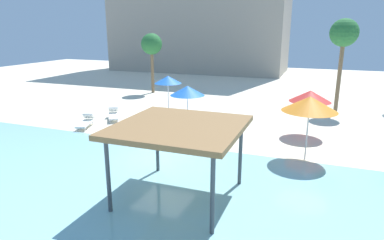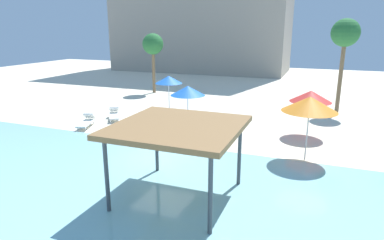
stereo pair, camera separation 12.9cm
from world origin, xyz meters
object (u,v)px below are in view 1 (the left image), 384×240
beach_umbrella_red_3 (310,96)px  lounge_chair_1 (212,140)px  beach_umbrella_orange_5 (310,104)px  palm_tree_2 (344,35)px  lounge_chair_3 (113,114)px  lounge_chair_0 (86,122)px  palm_tree_1 (152,45)px  beach_umbrella_blue_0 (187,91)px  beach_umbrella_blue_4 (168,80)px  shade_pavilion (179,129)px

beach_umbrella_red_3 → lounge_chair_1: 6.04m
beach_umbrella_orange_5 → palm_tree_2: bearing=81.4°
beach_umbrella_red_3 → lounge_chair_3: bearing=-175.4°
lounge_chair_0 → palm_tree_1: 12.43m
beach_umbrella_blue_0 → beach_umbrella_blue_4: 4.83m
beach_umbrella_blue_0 → beach_umbrella_blue_4: bearing=128.1°
palm_tree_1 → palm_tree_2: (15.76, -2.09, 1.03)m
shade_pavilion → beach_umbrella_red_3: bearing=67.2°
lounge_chair_3 → beach_umbrella_blue_0: bearing=50.7°
lounge_chair_0 → palm_tree_1: palm_tree_1 is taller
lounge_chair_1 → palm_tree_1: palm_tree_1 is taller
shade_pavilion → palm_tree_2: palm_tree_2 is taller
beach_umbrella_red_3 → lounge_chair_1: bearing=-141.0°
beach_umbrella_blue_4 → beach_umbrella_orange_5: (9.71, -6.14, 0.29)m
shade_pavilion → lounge_chair_0: size_ratio=2.10×
lounge_chair_3 → beach_umbrella_orange_5: bearing=43.1°
lounge_chair_1 → beach_umbrella_red_3: bearing=149.0°
beach_umbrella_blue_4 → lounge_chair_0: bearing=-119.5°
shade_pavilion → lounge_chair_3: 11.87m
lounge_chair_0 → beach_umbrella_blue_0: bearing=86.1°
beach_umbrella_orange_5 → lounge_chair_1: (-4.55, 0.26, -2.28)m
lounge_chair_0 → lounge_chair_3: same height
shade_pavilion → lounge_chair_1: 6.07m
lounge_chair_1 → beach_umbrella_blue_4: bearing=-118.6°
beach_umbrella_blue_4 → lounge_chair_1: bearing=-48.7°
beach_umbrella_red_3 → lounge_chair_3: (-12.11, -0.98, -1.91)m
lounge_chair_3 → lounge_chair_1: bearing=37.5°
lounge_chair_0 → palm_tree_1: bearing=168.3°
beach_umbrella_blue_4 → palm_tree_1: size_ratio=0.48×
beach_umbrella_red_3 → beach_umbrella_blue_4: beach_umbrella_blue_4 is taller
beach_umbrella_red_3 → lounge_chair_0: beach_umbrella_red_3 is taller
shade_pavilion → beach_umbrella_orange_5: size_ratio=1.42×
palm_tree_1 → palm_tree_2: 15.93m
shade_pavilion → beach_umbrella_orange_5: (3.97, 5.37, 0.07)m
beach_umbrella_red_3 → shade_pavilion: bearing=-112.8°
beach_umbrella_red_3 → beach_umbrella_orange_5: beach_umbrella_orange_5 is taller
beach_umbrella_red_3 → palm_tree_2: 7.37m
lounge_chair_3 → palm_tree_1: 10.53m
lounge_chair_0 → lounge_chair_3: 2.21m
beach_umbrella_red_3 → palm_tree_1: (-14.10, 8.56, 2.10)m
beach_umbrella_blue_0 → beach_umbrella_red_3: beach_umbrella_blue_0 is taller
beach_umbrella_orange_5 → palm_tree_2: (1.56, 10.33, 2.76)m
beach_umbrella_blue_4 → lounge_chair_3: bearing=-127.5°
beach_umbrella_blue_0 → lounge_chair_3: 5.87m
shade_pavilion → lounge_chair_3: size_ratio=2.19×
beach_umbrella_blue_4 → lounge_chair_1: beach_umbrella_blue_4 is taller
shade_pavilion → beach_umbrella_red_3: 10.02m
beach_umbrella_blue_0 → palm_tree_1: bearing=126.5°
beach_umbrella_blue_0 → beach_umbrella_orange_5: (6.73, -2.34, 0.24)m
shade_pavilion → lounge_chair_0: bearing=145.2°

